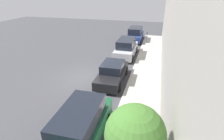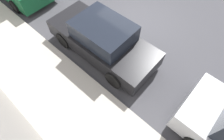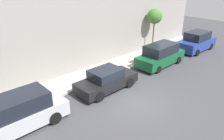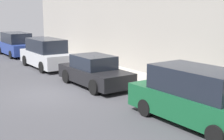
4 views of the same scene
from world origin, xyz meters
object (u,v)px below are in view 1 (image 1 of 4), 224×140
object	(u,v)px
parked_minivan_fifth	(135,34)
parking_meter_far	(147,35)
parked_minivan_second	(80,127)
parked_minivan_fourth	(126,48)
street_tree	(135,135)
parked_sedan_third	(112,73)

from	to	relation	value
parked_minivan_fifth	parking_meter_far	distance (m)	1.73
parked_minivan_second	parking_meter_far	xyz separation A→B (m)	(1.59, 18.59, 0.05)
parked_minivan_fifth	parked_minivan_fourth	bearing A→B (deg)	-90.62
parked_minivan_fourth	street_tree	size ratio (longest dim) A/B	1.17
parked_minivan_fourth	street_tree	distance (m)	15.45
parked_sedan_third	parked_minivan_fourth	bearing A→B (deg)	90.37
parked_sedan_third	parking_meter_far	distance (m)	12.31
parked_sedan_third	parked_minivan_fourth	size ratio (longest dim) A/B	0.92
parked_sedan_third	street_tree	xyz separation A→B (m)	(2.88, -8.88, 2.84)
parked_sedan_third	street_tree	distance (m)	9.76
parked_minivan_fifth	street_tree	xyz separation A→B (m)	(2.85, -21.51, 2.64)
parked_sedan_third	parked_minivan_fifth	size ratio (longest dim) A/B	0.92
parked_sedan_third	parked_minivan_second	bearing A→B (deg)	-88.92
parked_minivan_fourth	parking_meter_far	bearing A→B (deg)	74.13
parked_minivan_second	parked_minivan_fourth	xyz separation A→B (m)	(-0.16, 12.45, -0.00)
parked_minivan_fourth	parked_minivan_fifth	size ratio (longest dim) A/B	1.00
parked_sedan_third	parking_meter_far	bearing A→B (deg)	82.03
parked_sedan_third	parked_minivan_fourth	xyz separation A→B (m)	(-0.04, 6.05, 0.20)
parked_minivan_fourth	parking_meter_far	xyz separation A→B (m)	(1.75, 6.14, 0.05)
parked_sedan_third	parked_minivan_fifth	xyz separation A→B (m)	(0.03, 12.63, 0.20)
parked_minivan_second	parking_meter_far	bearing A→B (deg)	85.12
street_tree	parked_sedan_third	bearing A→B (deg)	107.99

